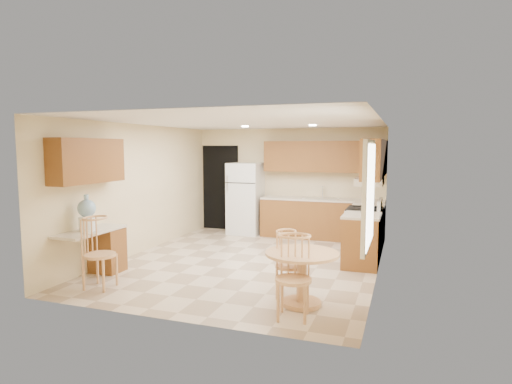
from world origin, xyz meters
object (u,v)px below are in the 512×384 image
(water_crock, at_px, (87,214))
(dining_table, at_px, (302,271))
(chair_table_a, at_px, (288,259))
(chair_desk, at_px, (95,247))
(refrigerator, at_px, (246,198))
(chair_table_b, at_px, (291,271))
(stove, at_px, (364,231))

(water_crock, bearing_deg, dining_table, 0.32)
(chair_table_a, xyz_separation_m, chair_desk, (-2.72, -0.57, 0.08))
(refrigerator, xyz_separation_m, chair_desk, (-0.60, -4.55, -0.21))
(chair_table_a, bearing_deg, refrigerator, -155.34)
(chair_desk, bearing_deg, chair_table_b, 82.53)
(stove, height_order, chair_table_a, stove)
(chair_table_a, bearing_deg, stove, 161.32)
(dining_table, distance_m, water_crock, 3.45)
(stove, relative_size, water_crock, 1.91)
(dining_table, relative_size, chair_desk, 0.92)
(dining_table, xyz_separation_m, chair_table_b, (0.00, -0.55, 0.15))
(stove, xyz_separation_m, chair_table_b, (-0.52, -3.48, 0.14))
(chair_table_b, height_order, chair_desk, chair_desk)
(dining_table, xyz_separation_m, water_crock, (-3.40, -0.02, 0.56))
(chair_desk, distance_m, water_crock, 0.71)
(refrigerator, xyz_separation_m, chair_table_b, (2.35, -4.70, -0.23))
(dining_table, bearing_deg, chair_table_b, -90.00)
(refrigerator, xyz_separation_m, water_crock, (-1.05, -4.16, 0.18))
(chair_table_a, height_order, chair_table_b, chair_table_b)
(chair_table_a, bearing_deg, chair_desk, -81.55)
(refrigerator, bearing_deg, dining_table, -60.45)
(chair_table_a, relative_size, chair_table_b, 0.91)
(refrigerator, relative_size, chair_desk, 1.63)
(dining_table, relative_size, water_crock, 1.68)
(stove, distance_m, chair_table_a, 2.87)
(stove, relative_size, chair_table_b, 1.09)
(chair_table_b, relative_size, chair_desk, 0.97)
(refrigerator, relative_size, chair_table_b, 1.68)
(dining_table, height_order, chair_table_b, chair_table_b)
(water_crock, bearing_deg, refrigerator, 75.85)
(stove, relative_size, chair_table_a, 1.19)
(dining_table, bearing_deg, stove, 79.83)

